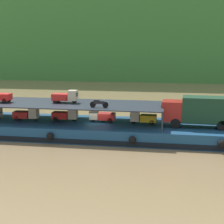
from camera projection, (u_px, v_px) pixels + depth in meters
name	position (u px, v px, depth m)	size (l,w,h in m)	color
ground_plane	(99.00, 136.00, 39.08)	(400.00, 400.00, 0.00)	olive
cargo_barge	(99.00, 129.00, 38.92)	(30.57, 8.10, 1.50)	navy
covered_lorry	(199.00, 111.00, 36.41)	(7.91, 2.52, 3.10)	maroon
cargo_rack	(64.00, 104.00, 39.08)	(21.37, 6.73, 2.00)	#232833
mini_truck_lower_aft	(27.00, 114.00, 39.84)	(2.78, 1.27, 1.38)	red
mini_truck_lower_mid	(66.00, 115.00, 39.50)	(2.77, 1.25, 1.38)	red
mini_truck_lower_fore	(102.00, 116.00, 39.03)	(2.75, 1.21, 1.38)	red
mini_truck_lower_bow	(143.00, 117.00, 38.07)	(2.75, 1.21, 1.38)	gold
mini_truck_upper_mid	(65.00, 96.00, 39.17)	(2.74, 1.21, 1.38)	red
motorcycle_upper_port	(99.00, 103.00, 36.32)	(1.90, 0.55, 0.87)	black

